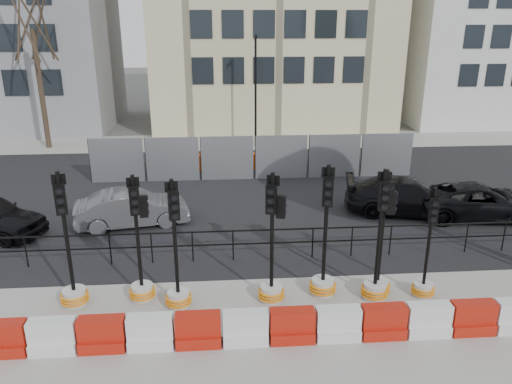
{
  "coord_description": "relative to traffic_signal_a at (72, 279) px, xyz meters",
  "views": [
    {
      "loc": [
        -1.52,
        -12.27,
        7.01
      ],
      "look_at": [
        -0.38,
        3.0,
        1.54
      ],
      "focal_mm": 35.0,
      "sensor_mm": 36.0,
      "label": 1
    }
  ],
  "objects": [
    {
      "name": "traffic_signal_g",
      "position": [
        7.84,
        -0.08,
        -0.02
      ],
      "size": [
        0.68,
        0.68,
        3.45
      ],
      "rotation": [
        0.0,
        0.0,
        0.15
      ],
      "color": "silver",
      "rests_on": "ground"
    },
    {
      "name": "traffic_signal_d",
      "position": [
        5.02,
        -0.19,
        0.09
      ],
      "size": [
        0.68,
        0.68,
        3.47
      ],
      "rotation": [
        0.0,
        0.0,
        -0.33
      ],
      "color": "silver",
      "rests_on": "ground"
    },
    {
      "name": "road",
      "position": [
        5.3,
        7.91,
        -0.72
      ],
      "size": [
        40.0,
        14.0,
        0.03
      ],
      "primitive_type": "cube",
      "color": "black",
      "rests_on": "ground"
    },
    {
      "name": "traffic_signal_c",
      "position": [
        2.64,
        -0.27,
        -0.03
      ],
      "size": [
        0.67,
        0.67,
        3.4
      ],
      "rotation": [
        0.0,
        0.0,
        0.29
      ],
      "color": "silver",
      "rests_on": "ground"
    },
    {
      "name": "traffic_signal_e",
      "position": [
        6.4,
        0.03,
        0.0
      ],
      "size": [
        0.7,
        0.7,
        3.57
      ],
      "rotation": [
        0.0,
        0.0,
        -0.16
      ],
      "color": "silver",
      "rests_on": "ground"
    },
    {
      "name": "traffic_signal_h",
      "position": [
        9.01,
        -0.25,
        -0.11
      ],
      "size": [
        0.59,
        0.59,
        3.01
      ],
      "rotation": [
        0.0,
        0.0,
        -0.24
      ],
      "color": "silver",
      "rests_on": "ground"
    },
    {
      "name": "sidewalk_near",
      "position": [
        5.3,
        -2.09,
        -0.73
      ],
      "size": [
        40.0,
        6.0,
        0.02
      ],
      "primitive_type": "cube",
      "color": "gray",
      "rests_on": "ground"
    },
    {
      "name": "car_d",
      "position": [
        13.12,
        4.85,
        -0.11
      ],
      "size": [
        3.02,
        4.96,
        1.26
      ],
      "primitive_type": "imported",
      "rotation": [
        0.0,
        0.0,
        1.47
      ],
      "color": "black",
      "rests_on": "ground"
    },
    {
      "name": "car_b",
      "position": [
        0.68,
        5.05,
        -0.1
      ],
      "size": [
        2.84,
        4.38,
        1.27
      ],
      "primitive_type": "imported",
      "rotation": [
        0.0,
        0.0,
        1.77
      ],
      "color": "#4E4E53",
      "rests_on": "ground"
    },
    {
      "name": "traffic_signal_a",
      "position": [
        0.0,
        0.0,
        0.0
      ],
      "size": [
        0.7,
        0.7,
        3.57
      ],
      "rotation": [
        0.0,
        0.0,
        0.23
      ],
      "color": "silver",
      "rests_on": "ground"
    },
    {
      "name": "heras_fencing",
      "position": [
        5.29,
        10.71,
        -0.06
      ],
      "size": [
        14.33,
        1.72,
        2.0
      ],
      "color": "#96989E",
      "rests_on": "ground"
    },
    {
      "name": "ground",
      "position": [
        5.3,
        0.91,
        -0.74
      ],
      "size": [
        120.0,
        120.0,
        0.0
      ],
      "primitive_type": "plane",
      "color": "#51514C",
      "rests_on": "ground"
    },
    {
      "name": "barrier_row",
      "position": [
        5.3,
        -1.89,
        -0.37
      ],
      "size": [
        13.6,
        0.5,
        0.8
      ],
      "color": "#B0260E",
      "rests_on": "ground"
    },
    {
      "name": "traffic_signal_b",
      "position": [
        1.69,
        0.14,
        0.07
      ],
      "size": [
        0.67,
        0.67,
        3.4
      ],
      "rotation": [
        0.0,
        0.0,
        0.2
      ],
      "color": "silver",
      "rests_on": "ground"
    },
    {
      "name": "traffic_signal_f",
      "position": [
        7.72,
        -0.27,
        0.1
      ],
      "size": [
        0.69,
        0.69,
        3.53
      ],
      "rotation": [
        0.0,
        0.0,
        -0.11
      ],
      "color": "silver",
      "rests_on": "ground"
    },
    {
      "name": "kerb_railing",
      "position": [
        5.3,
        2.11,
        -0.05
      ],
      "size": [
        18.0,
        0.04,
        1.0
      ],
      "color": "black",
      "rests_on": "ground"
    },
    {
      "name": "tree_bare_far",
      "position": [
        -5.7,
        16.41,
        5.92
      ],
      "size": [
        2.0,
        2.0,
        9.0
      ],
      "color": "#473828",
      "rests_on": "ground"
    },
    {
      "name": "lamp_post_far",
      "position": [
        5.8,
        15.89,
        2.49
      ],
      "size": [
        0.12,
        0.56,
        6.0
      ],
      "color": "black",
      "rests_on": "ground"
    },
    {
      "name": "building_grey",
      "position": [
        -8.7,
        22.89,
        6.26
      ],
      "size": [
        11.0,
        9.06,
        14.0
      ],
      "color": "gray",
      "rests_on": "ground"
    },
    {
      "name": "sidewalk_far",
      "position": [
        5.3,
        16.91,
        -0.73
      ],
      "size": [
        40.0,
        4.0,
        0.02
      ],
      "primitive_type": "cube",
      "color": "gray",
      "rests_on": "ground"
    },
    {
      "name": "car_c",
      "position": [
        10.67,
        5.44,
        -0.07
      ],
      "size": [
        3.8,
        5.38,
        1.33
      ],
      "primitive_type": "imported",
      "rotation": [
        0.0,
        0.0,
        1.35
      ],
      "color": "black",
      "rests_on": "ground"
    }
  ]
}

